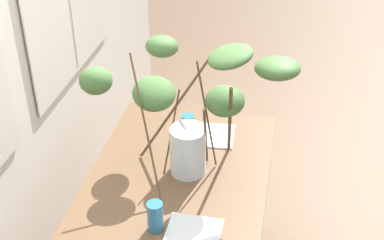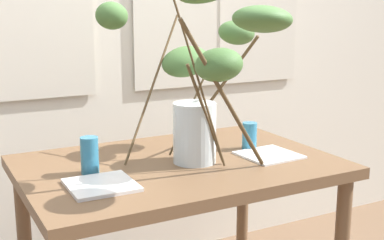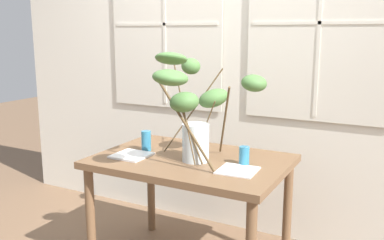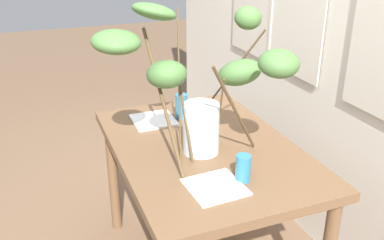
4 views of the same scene
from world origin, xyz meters
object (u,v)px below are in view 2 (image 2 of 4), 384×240
Objects in this scene: vase_with_branches at (201,71)px; plate_square_right at (269,155)px; dining_table at (178,184)px; drinking_glass_blue_right at (249,136)px; plate_square_left at (101,185)px; drinking_glass_blue_left at (90,155)px.

vase_with_branches is 0.46m from plate_square_right.
drinking_glass_blue_right is at bearing 4.05° from dining_table.
drinking_glass_blue_right is at bearing 13.20° from plate_square_left.
drinking_glass_blue_right is at bearing 0.78° from drinking_glass_blue_left.
vase_with_branches is 4.12× the size of plate_square_right.
drinking_glass_blue_right is 0.14m from plate_square_right.
vase_with_branches is 6.57× the size of drinking_glass_blue_left.
dining_table is 0.41m from plate_square_left.
drinking_glass_blue_right is (0.28, 0.07, -0.30)m from vase_with_branches.
vase_with_branches is at bearing -165.08° from drinking_glass_blue_right.
dining_table is 1.35× the size of vase_with_branches.
dining_table is at bearing 21.49° from plate_square_left.
plate_square_right reaches higher than dining_table.
drinking_glass_blue_left is 0.71m from drinking_glass_blue_right.
drinking_glass_blue_left is at bearing 86.03° from plate_square_left.
vase_with_branches is 0.52m from drinking_glass_blue_left.
drinking_glass_blue_left is 0.62× the size of plate_square_left.
drinking_glass_blue_left is 0.63× the size of plate_square_right.
vase_with_branches is at bearing -8.53° from drinking_glass_blue_left.
plate_square_left is (-0.44, -0.09, -0.35)m from vase_with_branches.
vase_with_branches reaches higher than drinking_glass_blue_right.
vase_with_branches is at bearing 12.10° from plate_square_left.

